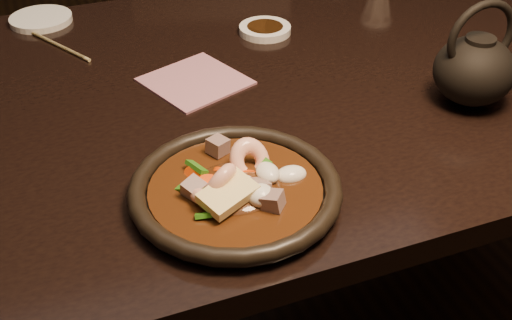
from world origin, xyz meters
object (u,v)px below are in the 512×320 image
object	(u,v)px
plate	(235,190)
chair	(212,40)
teapot	(475,67)
table	(307,108)

from	to	relation	value
plate	chair	bearing A→B (deg)	74.28
chair	teapot	world-z (taller)	teapot
chair	plate	xyz separation A→B (m)	(-0.28, -1.00, 0.28)
chair	plate	bearing A→B (deg)	89.47
teapot	table	bearing A→B (deg)	136.89
table	teapot	size ratio (longest dim) A/B	9.27
table	plate	world-z (taller)	plate
table	chair	distance (m)	0.74
plate	teapot	size ratio (longest dim) A/B	1.63
chair	teapot	size ratio (longest dim) A/B	5.19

